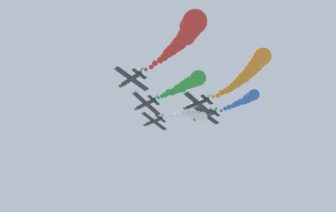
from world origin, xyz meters
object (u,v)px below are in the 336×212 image
(airplane_lead, at_px, (153,121))
(airplane_left_inner, at_px, (146,104))
(airplane_right_inner, at_px, (205,116))
(airplane_right_outer, at_px, (131,79))
(airplane_left_outer, at_px, (197,104))

(airplane_lead, height_order, airplane_left_inner, airplane_left_inner)
(airplane_lead, height_order, airplane_right_inner, airplane_right_inner)
(airplane_left_inner, distance_m, airplane_right_inner, 20.96)
(airplane_lead, height_order, airplane_right_outer, airplane_right_outer)
(airplane_left_outer, bearing_deg, airplane_right_inner, 41.82)
(airplane_left_inner, xyz_separation_m, airplane_right_outer, (-9.71, -9.60, 2.19))
(airplane_right_inner, bearing_deg, airplane_left_outer, -138.18)
(airplane_left_inner, xyz_separation_m, airplane_left_outer, (10.37, -9.39, -0.53))
(airplane_left_inner, bearing_deg, airplane_right_outer, -135.32)
(airplane_right_outer, bearing_deg, airplane_right_inner, 17.51)
(airplane_right_inner, height_order, airplane_right_outer, airplane_right_outer)
(airplane_left_inner, height_order, airplane_left_outer, airplane_left_inner)
(airplane_left_inner, xyz_separation_m, airplane_right_inner, (20.95, 0.07, -0.19))
(airplane_left_outer, relative_size, airplane_right_outer, 1.00)
(airplane_lead, bearing_deg, airplane_right_inner, -49.19)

